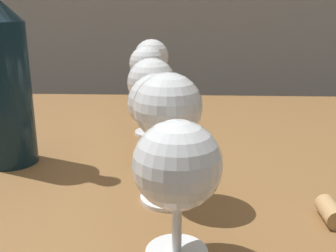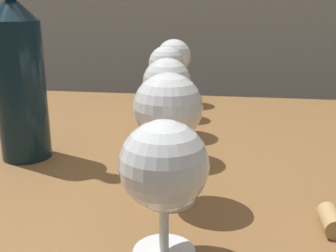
{
  "view_description": "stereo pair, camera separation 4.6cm",
  "coord_description": "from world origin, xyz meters",
  "px_view_note": "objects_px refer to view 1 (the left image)",
  "views": [
    {
      "loc": [
        0.09,
        -0.61,
        0.94
      ],
      "look_at": [
        0.07,
        -0.18,
        0.81
      ],
      "focal_mm": 42.58,
      "sensor_mm": 36.0,
      "label": 1
    },
    {
      "loc": [
        0.13,
        -0.61,
        0.94
      ],
      "look_at": [
        0.07,
        -0.18,
        0.81
      ],
      "focal_mm": 42.58,
      "sensor_mm": 36.0,
      "label": 2
    }
  ],
  "objects_px": {
    "wine_glass_pinot": "(177,168)",
    "wine_glass_chardonnay": "(157,104)",
    "wine_bottle": "(3,79)",
    "wine_glass_port": "(168,112)",
    "cork": "(331,212)",
    "wine_glass_white": "(152,58)",
    "wine_glass_merlot": "(147,66)",
    "wine_glass_rose": "(151,84)"
  },
  "relations": [
    {
      "from": "wine_glass_pinot",
      "to": "wine_glass_chardonnay",
      "type": "xyz_separation_m",
      "value": [
        -0.04,
        0.25,
        -0.0
      ]
    },
    {
      "from": "wine_glass_pinot",
      "to": "wine_bottle",
      "type": "height_order",
      "value": "wine_bottle"
    },
    {
      "from": "wine_glass_port",
      "to": "cork",
      "type": "relative_size",
      "value": 3.69
    },
    {
      "from": "wine_glass_pinot",
      "to": "wine_glass_port",
      "type": "distance_m",
      "value": 0.12
    },
    {
      "from": "wine_glass_white",
      "to": "cork",
      "type": "bearing_deg",
      "value": -66.16
    },
    {
      "from": "wine_glass_chardonnay",
      "to": "wine_glass_merlot",
      "type": "height_order",
      "value": "wine_glass_merlot"
    },
    {
      "from": "wine_glass_pinot",
      "to": "wine_glass_rose",
      "type": "bearing_deg",
      "value": 98.19
    },
    {
      "from": "wine_bottle",
      "to": "cork",
      "type": "height_order",
      "value": "wine_bottle"
    },
    {
      "from": "wine_bottle",
      "to": "wine_glass_white",
      "type": "bearing_deg",
      "value": 65.23
    },
    {
      "from": "wine_glass_chardonnay",
      "to": "wine_glass_white",
      "type": "height_order",
      "value": "wine_glass_white"
    },
    {
      "from": "wine_glass_pinot",
      "to": "wine_glass_white",
      "type": "bearing_deg",
      "value": 96.8
    },
    {
      "from": "wine_glass_port",
      "to": "wine_glass_merlot",
      "type": "bearing_deg",
      "value": 98.95
    },
    {
      "from": "wine_glass_chardonnay",
      "to": "wine_glass_rose",
      "type": "xyz_separation_m",
      "value": [
        -0.02,
        0.12,
        0.01
      ]
    },
    {
      "from": "wine_glass_port",
      "to": "wine_glass_white",
      "type": "distance_m",
      "value": 0.5
    },
    {
      "from": "wine_glass_pinot",
      "to": "wine_glass_chardonnay",
      "type": "height_order",
      "value": "same"
    },
    {
      "from": "wine_bottle",
      "to": "wine_glass_merlot",
      "type": "bearing_deg",
      "value": 55.99
    },
    {
      "from": "wine_glass_pinot",
      "to": "cork",
      "type": "distance_m",
      "value": 0.2
    },
    {
      "from": "wine_glass_rose",
      "to": "wine_glass_merlot",
      "type": "distance_m",
      "value": 0.12
    },
    {
      "from": "wine_glass_chardonnay",
      "to": "wine_glass_merlot",
      "type": "bearing_deg",
      "value": 98.62
    },
    {
      "from": "wine_glass_port",
      "to": "wine_bottle",
      "type": "relative_size",
      "value": 0.49
    },
    {
      "from": "wine_glass_rose",
      "to": "cork",
      "type": "bearing_deg",
      "value": -53.95
    },
    {
      "from": "wine_bottle",
      "to": "wine_glass_chardonnay",
      "type": "bearing_deg",
      "value": 6.51
    },
    {
      "from": "wine_glass_port",
      "to": "wine_glass_pinot",
      "type": "bearing_deg",
      "value": -83.42
    },
    {
      "from": "wine_glass_chardonnay",
      "to": "wine_bottle",
      "type": "relative_size",
      "value": 0.41
    },
    {
      "from": "wine_glass_pinot",
      "to": "wine_glass_port",
      "type": "relative_size",
      "value": 0.85
    },
    {
      "from": "wine_glass_merlot",
      "to": "wine_glass_port",
      "type": "bearing_deg",
      "value": -81.05
    },
    {
      "from": "wine_glass_pinot",
      "to": "cork",
      "type": "bearing_deg",
      "value": 22.81
    },
    {
      "from": "wine_bottle",
      "to": "wine_glass_pinot",
      "type": "bearing_deg",
      "value": -41.68
    },
    {
      "from": "wine_glass_chardonnay",
      "to": "cork",
      "type": "distance_m",
      "value": 0.28
    },
    {
      "from": "wine_glass_rose",
      "to": "cork",
      "type": "height_order",
      "value": "wine_glass_rose"
    },
    {
      "from": "wine_glass_pinot",
      "to": "wine_glass_port",
      "type": "height_order",
      "value": "wine_glass_port"
    },
    {
      "from": "wine_glass_pinot",
      "to": "cork",
      "type": "height_order",
      "value": "wine_glass_pinot"
    },
    {
      "from": "wine_glass_port",
      "to": "wine_glass_white",
      "type": "relative_size",
      "value": 1.02
    },
    {
      "from": "wine_glass_rose",
      "to": "wine_glass_white",
      "type": "relative_size",
      "value": 0.91
    },
    {
      "from": "wine_glass_white",
      "to": "wine_glass_rose",
      "type": "bearing_deg",
      "value": -85.36
    },
    {
      "from": "wine_glass_port",
      "to": "cork",
      "type": "distance_m",
      "value": 0.21
    },
    {
      "from": "wine_glass_white",
      "to": "cork",
      "type": "distance_m",
      "value": 0.6
    },
    {
      "from": "wine_glass_chardonnay",
      "to": "cork",
      "type": "height_order",
      "value": "wine_glass_chardonnay"
    },
    {
      "from": "wine_glass_chardonnay",
      "to": "wine_glass_rose",
      "type": "bearing_deg",
      "value": 98.15
    },
    {
      "from": "wine_glass_pinot",
      "to": "wine_glass_white",
      "type": "distance_m",
      "value": 0.61
    },
    {
      "from": "wine_bottle",
      "to": "wine_glass_port",
      "type": "bearing_deg",
      "value": -24.92
    },
    {
      "from": "wine_glass_chardonnay",
      "to": "wine_glass_white",
      "type": "bearing_deg",
      "value": 95.84
    }
  ]
}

